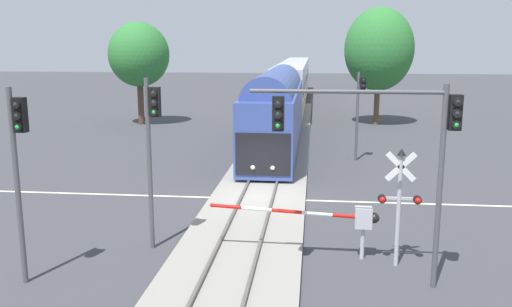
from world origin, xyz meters
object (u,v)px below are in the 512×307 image
(crossing_gate_near, at_px, (345,218))
(traffic_signal_median, at_px, (152,137))
(crossing_signal_mast, at_px, (400,195))
(pine_left_background, at_px, (139,55))
(commuter_train, at_px, (290,87))
(traffic_signal_far_side, at_px, (360,102))
(traffic_signal_near_left, at_px, (18,155))
(elm_centre_background, at_px, (379,49))
(traffic_signal_near_right, at_px, (386,134))

(crossing_gate_near, relative_size, traffic_signal_median, 0.95)
(crossing_signal_mast, bearing_deg, pine_left_background, 121.11)
(traffic_signal_median, xyz_separation_m, pine_left_background, (-9.91, 29.38, 2.13))
(commuter_train, distance_m, pine_left_background, 15.66)
(crossing_signal_mast, distance_m, traffic_signal_median, 8.42)
(crossing_gate_near, bearing_deg, traffic_signal_far_side, 83.97)
(traffic_signal_median, bearing_deg, traffic_signal_near_left, -133.38)
(crossing_gate_near, height_order, traffic_signal_median, traffic_signal_median)
(crossing_signal_mast, bearing_deg, traffic_signal_near_left, -167.50)
(crossing_gate_near, distance_m, crossing_signal_mast, 1.99)
(crossing_signal_mast, xyz_separation_m, traffic_signal_median, (-8.24, 0.69, 1.62))
(commuter_train, relative_size, traffic_signal_near_left, 10.45)
(crossing_gate_near, xyz_separation_m, traffic_signal_far_side, (1.68, 15.92, 2.22))
(traffic_signal_near_left, bearing_deg, elm_centre_background, 67.96)
(traffic_signal_far_side, bearing_deg, crossing_gate_near, -96.03)
(crossing_signal_mast, bearing_deg, commuter_train, 97.82)
(traffic_signal_far_side, bearing_deg, traffic_signal_median, -117.70)
(commuter_train, xyz_separation_m, traffic_signal_median, (-2.98, -37.59, 1.26))
(traffic_signal_far_side, bearing_deg, crossing_signal_mast, -90.03)
(crossing_signal_mast, relative_size, elm_centre_background, 0.38)
(commuter_train, height_order, pine_left_background, pine_left_background)
(traffic_signal_near_right, bearing_deg, traffic_signal_far_side, 87.68)
(commuter_train, xyz_separation_m, crossing_gate_near, (3.59, -37.81, -1.32))
(traffic_signal_far_side, xyz_separation_m, elm_centre_background, (2.77, 15.77, 2.97))
(traffic_signal_near_left, height_order, traffic_signal_median, traffic_signal_median)
(traffic_signal_median, height_order, pine_left_background, pine_left_background)
(crossing_gate_near, distance_m, traffic_signal_median, 7.06)
(commuter_train, height_order, crossing_gate_near, commuter_train)
(pine_left_background, bearing_deg, traffic_signal_near_left, -78.04)
(crossing_gate_near, xyz_separation_m, traffic_signal_near_left, (-9.58, -2.98, 2.54))
(traffic_signal_far_side, bearing_deg, pine_left_background, 143.03)
(commuter_train, bearing_deg, traffic_signal_near_left, -98.36)
(commuter_train, relative_size, crossing_signal_mast, 15.91)
(commuter_train, bearing_deg, pine_left_background, -147.48)
(traffic_signal_near_left, distance_m, pine_left_background, 33.36)
(traffic_signal_near_right, bearing_deg, crossing_signal_mast, 64.96)
(traffic_signal_near_right, distance_m, traffic_signal_near_left, 10.59)
(commuter_train, distance_m, crossing_gate_near, 38.00)
(traffic_signal_median, distance_m, elm_centre_background, 33.46)
(crossing_gate_near, bearing_deg, traffic_signal_median, 178.13)
(traffic_signal_far_side, xyz_separation_m, traffic_signal_near_left, (-11.26, -18.90, 0.32))
(commuter_train, height_order, traffic_signal_near_left, traffic_signal_near_left)
(pine_left_background, distance_m, elm_centre_background, 21.04)
(traffic_signal_near_right, bearing_deg, commuter_train, 96.50)
(traffic_signal_median, bearing_deg, pine_left_background, 108.64)
(crossing_signal_mast, relative_size, traffic_signal_median, 0.65)
(traffic_signal_near_right, xyz_separation_m, elm_centre_background, (3.50, 33.71, 2.01))
(pine_left_background, bearing_deg, elm_centre_background, 5.74)
(traffic_signal_median, distance_m, pine_left_background, 31.08)
(crossing_signal_mast, xyz_separation_m, pine_left_background, (-18.15, 30.07, 3.76))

